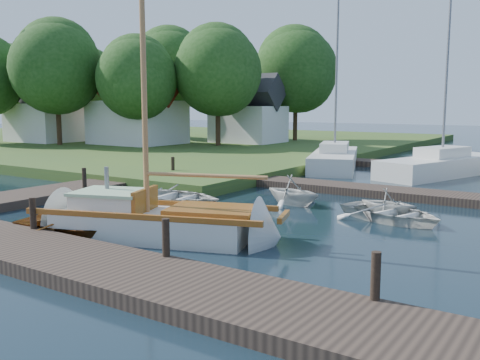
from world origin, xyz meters
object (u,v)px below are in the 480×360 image
Objects in this scene: tender_d at (388,200)px; tree_3 at (218,71)px; mooring_post_2 at (166,237)px; tender_a at (169,194)px; mooring_post_1 at (33,213)px; tender_c at (391,210)px; tree_4 at (170,70)px; house_b at (47,113)px; tree_6 at (9,80)px; marina_boat_0 at (334,158)px; marina_boat_1 at (442,164)px; sailboat at (160,225)px; tree_5 at (89,82)px; tree_2 at (137,78)px; mooring_post_5 at (173,166)px; tree_7 at (296,70)px; mooring_post_3 at (376,276)px; house_a at (137,111)px; tree_1 at (57,67)px; dinghy at (81,222)px; tender_b at (293,188)px; house_c at (248,115)px; mooring_post_4 at (84,179)px.

tender_d is 23.65m from tree_3.
mooring_post_2 is 0.20× the size of tender_a.
mooring_post_1 reaches higher than tender_c.
house_b is at bearing -126.71° from tree_4.
house_b is at bearing -14.37° from tree_6.
tree_6 is at bearing 65.49° from marina_boat_0.
tender_d is 10.67m from marina_boat_1.
sailboat is 1.21× the size of tree_5.
house_b is at bearing 54.66° from tender_a.
tender_a is 0.41× the size of tree_4.
tree_2 reaches higher than tender_c.
tree_7 is (-5.00, 21.05, 5.50)m from mooring_post_5.
house_b is (-29.50, 19.00, 2.07)m from mooring_post_2.
house_b is at bearing 156.80° from mooring_post_5.
tender_a is at bearing -71.05° from tree_7.
tree_3 is 1.03× the size of tree_6.
house_b is at bearing -143.02° from tree_7.
tree_5 is at bearing 146.80° from mooring_post_5.
mooring_post_3 is 0.10× the size of tree_5.
tree_3 reaches higher than tree_5.
tree_4 is at bearing 125.08° from mooring_post_1.
house_a is (-13.00, 11.00, 2.26)m from mooring_post_5.
tree_7 is at bearing 36.98° from house_b.
sailboat reaches higher than house_a.
house_b is at bearing 88.92° from tender_c.
tree_3 is (10.00, 6.00, -0.28)m from tree_1.
dinghy is at bearing -49.09° from tree_2.
tender_d is 26.95m from house_a.
tree_2 is at bearing 68.02° from marina_boat_0.
mooring_post_5 is 11.19m from tender_c.
tender_a is at bearing 137.53° from tender_b.
mooring_post_5 is 5.99m from tender_a.
house_c is at bearing 90.03° from tree_3.
dinghy is 0.38× the size of marina_boat_1.
tender_c is 0.34× the size of marina_boat_0.
sailboat is at bearing -31.73° from house_b.
tree_4 reaches higher than tender_c.
tree_5 is (-8.00, -2.00, -0.95)m from tree_4.
tree_1 is at bearing 144.67° from mooring_post_4.
tree_6 reaches higher than mooring_post_1.
tree_7 reaches higher than house_c.
tender_d is 0.19× the size of marina_boat_1.
tree_7 is (-9.00, 31.05, 5.50)m from mooring_post_1.
mooring_post_3 is 0.37× the size of tender_b.
tender_b is at bearing 176.36° from marina_boat_0.
tree_4 reaches higher than house_c.
sailboat is 1.56× the size of house_a.
house_c is (-7.00, 17.00, 1.88)m from mooring_post_5.
tree_7 is (-8.81, 25.66, 5.80)m from tender_a.
tree_7 reaches higher than mooring_post_2.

